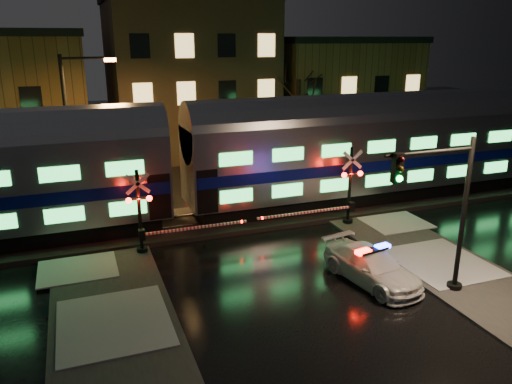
# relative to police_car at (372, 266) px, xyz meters

# --- Properties ---
(ground) EXTENTS (120.00, 120.00, 0.00)m
(ground) POSITION_rel_police_car_xyz_m (-3.00, 3.24, -0.64)
(ground) COLOR black
(ground) RESTS_ON ground
(ballast) EXTENTS (90.00, 4.20, 0.24)m
(ballast) POSITION_rel_police_car_xyz_m (-3.00, 8.24, -0.52)
(ballast) COLOR black
(ballast) RESTS_ON ground
(sidewalk_left) EXTENTS (4.00, 20.00, 0.12)m
(sidewalk_left) POSITION_rel_police_car_xyz_m (-9.50, -2.76, -0.58)
(sidewalk_left) COLOR #2D2D2D
(sidewalk_left) RESTS_ON ground
(sidewalk_right) EXTENTS (4.00, 20.00, 0.12)m
(sidewalk_right) POSITION_rel_police_car_xyz_m (3.50, -2.76, -0.58)
(sidewalk_right) COLOR #2D2D2D
(sidewalk_right) RESTS_ON ground
(building_mid) EXTENTS (12.00, 11.00, 11.50)m
(building_mid) POSITION_rel_police_car_xyz_m (-1.00, 25.74, 5.11)
(building_mid) COLOR brown
(building_mid) RESTS_ON ground
(building_right) EXTENTS (12.00, 10.00, 8.50)m
(building_right) POSITION_rel_police_car_xyz_m (12.00, 25.24, 3.61)
(building_right) COLOR brown
(building_right) RESTS_ON ground
(train) EXTENTS (51.00, 3.12, 5.92)m
(train) POSITION_rel_police_car_xyz_m (-5.69, 8.24, 2.74)
(train) COLOR black
(train) RESTS_ON ballast
(police_car) EXTENTS (2.49, 4.62, 1.43)m
(police_car) POSITION_rel_police_car_xyz_m (0.00, 0.00, 0.00)
(police_car) COLOR silver
(police_car) RESTS_ON ground
(crossing_signal_right) EXTENTS (5.55, 0.65, 3.93)m
(crossing_signal_right) POSITION_rel_police_car_xyz_m (1.92, 5.54, 0.98)
(crossing_signal_right) COLOR black
(crossing_signal_right) RESTS_ON ground
(crossing_signal_left) EXTENTS (5.29, 0.63, 3.74)m
(crossing_signal_left) POSITION_rel_police_car_xyz_m (-7.47, 5.54, 0.90)
(crossing_signal_left) COLOR black
(crossing_signal_left) RESTS_ON ground
(traffic_light) EXTENTS (3.72, 0.68, 5.76)m
(traffic_light) POSITION_rel_police_car_xyz_m (1.58, -1.72, 2.42)
(traffic_light) COLOR black
(traffic_light) RESTS_ON ground
(streetlight) EXTENTS (2.73, 0.29, 8.17)m
(streetlight) POSITION_rel_police_car_xyz_m (-10.07, 12.24, 4.07)
(streetlight) COLOR black
(streetlight) RESTS_ON ground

